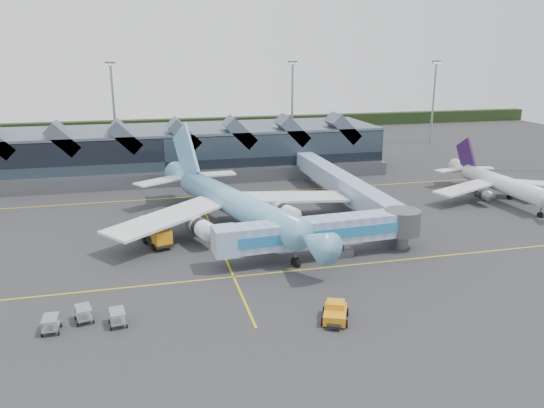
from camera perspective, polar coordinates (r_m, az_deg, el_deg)
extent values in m
plane|color=#262729|center=(68.37, -5.33, -5.17)|extent=(260.00, 260.00, 0.00)
cube|color=gold|center=(61.07, -4.15, -7.82)|extent=(120.00, 0.25, 0.01)
cube|color=gold|center=(94.83, -7.95, 0.81)|extent=(120.00, 0.25, 0.01)
cube|color=gold|center=(77.70, -6.47, -2.57)|extent=(0.25, 60.00, 0.01)
cube|color=black|center=(174.81, -11.01, 8.31)|extent=(260.00, 4.00, 4.00)
cube|color=black|center=(112.99, -11.71, 5.43)|extent=(90.00, 20.00, 9.00)
cube|color=#4C5966|center=(112.24, -11.84, 7.79)|extent=(90.00, 20.00, 0.60)
cube|color=#5A5E62|center=(102.87, -11.31, 2.60)|extent=(90.00, 2.50, 2.60)
cube|color=#4C5966|center=(106.11, -21.47, 6.62)|extent=(6.43, 6.00, 6.43)
cube|color=#4C5966|center=(105.25, -15.50, 7.07)|extent=(6.43, 6.00, 6.43)
cube|color=#4C5966|center=(105.54, -9.49, 7.46)|extent=(6.43, 6.00, 6.43)
cube|color=#4C5966|center=(106.97, -3.56, 7.76)|extent=(6.43, 6.00, 6.43)
cube|color=#4C5966|center=(109.49, 2.17, 7.97)|extent=(6.43, 6.00, 6.43)
cube|color=#4C5966|center=(113.02, 7.58, 8.10)|extent=(6.43, 6.00, 6.43)
cylinder|color=gray|center=(135.90, -16.63, 9.62)|extent=(0.56, 0.56, 22.00)
cube|color=#5A5E62|center=(135.24, -17.01, 14.25)|extent=(2.40, 0.50, 0.90)
cylinder|color=gray|center=(141.34, 2.19, 10.49)|extent=(0.56, 0.56, 22.00)
cube|color=#5A5E62|center=(140.71, 2.24, 14.95)|extent=(2.40, 0.50, 0.90)
cylinder|color=gray|center=(155.51, 16.95, 10.33)|extent=(0.56, 0.56, 22.00)
cube|color=#5A5E62|center=(154.93, 17.28, 14.37)|extent=(2.40, 0.50, 0.90)
cylinder|color=#75C4ED|center=(74.35, -3.83, -0.02)|extent=(13.26, 30.78, 3.84)
cone|color=#75C4ED|center=(59.68, 4.53, -4.12)|extent=(5.30, 6.26, 3.84)
cube|color=black|center=(58.91, 4.94, -3.58)|extent=(1.49, 0.77, 0.48)
cone|color=#75C4ED|center=(91.06, -9.56, 2.98)|extent=(5.85, 7.95, 3.84)
cube|color=white|center=(71.81, -11.22, -1.44)|extent=(17.51, 14.93, 1.27)
cube|color=white|center=(80.48, 1.90, 0.77)|extent=(17.45, 5.78, 1.27)
cylinder|color=white|center=(70.18, -7.65, -2.51)|extent=(3.91, 5.81, 2.38)
cylinder|color=white|center=(76.19, 1.33, -0.86)|extent=(3.91, 5.81, 2.38)
cube|color=#75C4ED|center=(88.64, -9.23, 5.29)|extent=(3.47, 9.49, 10.58)
cube|color=white|center=(88.20, -12.06, 2.42)|extent=(8.43, 6.88, 0.25)
cube|color=white|center=(91.73, -6.51, 3.20)|extent=(8.20, 3.66, 0.25)
cylinder|color=#5A5E62|center=(63.46, 2.56, -5.76)|extent=(0.28, 0.28, 2.22)
cylinder|color=#5A5E62|center=(74.98, -6.47, -2.37)|extent=(0.28, 0.28, 2.22)
cylinder|color=#5A5E62|center=(77.85, -2.14, -1.58)|extent=(0.28, 0.28, 2.22)
cylinder|color=black|center=(63.73, 2.55, -6.36)|extent=(0.87, 1.49, 1.42)
cylinder|color=white|center=(98.27, 23.58, 1.99)|extent=(2.97, 19.90, 2.84)
cone|color=white|center=(107.83, 19.68, 3.66)|extent=(2.87, 4.56, 2.84)
cube|color=white|center=(95.21, 20.04, 1.64)|extent=(12.38, 7.23, 0.95)
cube|color=white|center=(103.22, 26.17, 2.02)|extent=(12.38, 7.10, 0.95)
cylinder|color=#5A5E62|center=(94.81, 21.89, 0.95)|extent=(1.78, 3.42, 1.76)
cylinder|color=#5A5E62|center=(100.25, 25.99, 1.24)|extent=(1.78, 3.42, 1.76)
cube|color=#301644|center=(106.41, 20.15, 4.91)|extent=(0.47, 6.39, 6.93)
cube|color=white|center=(105.38, 18.48, 3.50)|extent=(5.74, 3.27, 0.24)
cube|color=white|center=(108.96, 21.33, 3.62)|extent=(5.73, 3.21, 0.24)
cylinder|color=#5A5E62|center=(91.88, 26.94, -0.78)|extent=(0.27, 0.27, 1.64)
cylinder|color=#5A5E62|center=(98.00, 22.01, 0.77)|extent=(0.27, 0.27, 1.64)
cylinder|color=#5A5E62|center=(100.91, 24.23, 0.94)|extent=(0.27, 0.27, 1.64)
cylinder|color=black|center=(92.02, 26.89, -1.09)|extent=(0.43, 1.06, 1.05)
cube|color=#7E9ED2|center=(65.24, 5.00, -2.90)|extent=(21.39, 4.52, 3.08)
cube|color=teal|center=(63.81, 5.56, -3.36)|extent=(21.20, 1.47, 1.27)
cube|color=#7E9ED2|center=(61.89, -5.06, -3.97)|extent=(2.97, 3.57, 3.19)
cylinder|color=#5A5E62|center=(67.06, 7.48, -4.06)|extent=(0.74, 0.74, 3.55)
cube|color=#5A5E62|center=(67.52, 7.44, -5.09)|extent=(2.68, 2.28, 0.96)
cylinder|color=black|center=(67.13, 6.61, -5.28)|extent=(0.48, 0.98, 0.96)
cylinder|color=black|center=(67.99, 8.25, -5.07)|extent=(0.48, 0.98, 0.96)
cylinder|color=#5A5E62|center=(70.39, 13.82, -1.89)|extent=(4.67, 4.67, 3.19)
cylinder|color=#5A5E62|center=(70.94, 13.72, -3.26)|extent=(1.91, 1.91, 3.55)
cube|color=black|center=(72.86, -12.61, -3.59)|extent=(4.71, 8.33, 0.45)
cube|color=orange|center=(69.86, -11.75, -3.57)|extent=(2.69, 2.58, 1.97)
cube|color=black|center=(69.08, -11.55, -3.39)|extent=(1.91, 0.78, 0.90)
cylinder|color=silver|center=(73.43, -12.97, -2.45)|extent=(3.67, 5.59, 2.06)
sphere|color=silver|center=(75.77, -13.67, -1.92)|extent=(1.97, 1.97, 1.97)
sphere|color=silver|center=(71.12, -12.22, -3.02)|extent=(1.97, 1.97, 1.97)
cylinder|color=black|center=(70.20, -12.66, -4.55)|extent=(0.59, 0.95, 0.90)
cylinder|color=black|center=(70.95, -10.97, -4.22)|extent=(0.59, 0.95, 0.90)
cylinder|color=black|center=(72.98, -13.55, -3.80)|extent=(0.59, 0.95, 0.90)
cylinder|color=black|center=(73.70, -11.91, -3.50)|extent=(0.59, 0.95, 0.90)
cylinder|color=black|center=(74.99, -14.15, -3.30)|extent=(0.59, 0.95, 0.90)
cylinder|color=black|center=(75.69, -12.55, -3.01)|extent=(0.59, 0.95, 0.90)
cube|color=orange|center=(51.80, 6.80, -11.68)|extent=(3.28, 3.97, 0.95)
cube|color=orange|center=(51.98, 6.86, -10.70)|extent=(2.17, 2.08, 0.66)
cube|color=black|center=(50.32, 6.68, -12.87)|extent=(1.52, 1.23, 0.28)
cylinder|color=black|center=(50.98, 5.47, -12.49)|extent=(0.57, 0.81, 0.76)
cylinder|color=black|center=(50.91, 7.98, -12.62)|extent=(0.57, 0.81, 0.76)
cylinder|color=black|center=(52.99, 5.66, -11.32)|extent=(0.57, 0.81, 0.76)
cylinder|color=black|center=(52.92, 8.06, -11.45)|extent=(0.57, 0.81, 0.76)
cube|color=gray|center=(54.37, -19.56, -11.32)|extent=(1.81, 2.38, 0.14)
cube|color=gray|center=(53.97, -19.65, -10.45)|extent=(1.81, 2.38, 0.08)
cylinder|color=black|center=(55.29, -18.89, -11.19)|extent=(0.19, 0.36, 0.35)
cube|color=gray|center=(52.74, -16.26, -11.89)|extent=(1.62, 2.28, 0.14)
cube|color=gray|center=(52.32, -16.34, -11.00)|extent=(1.62, 2.28, 0.08)
cylinder|color=black|center=(53.63, -15.53, -11.77)|extent=(0.16, 0.36, 0.35)
cube|color=gray|center=(53.57, -22.66, -12.08)|extent=(1.38, 2.14, 0.14)
cube|color=gray|center=(53.17, -22.76, -11.21)|extent=(1.38, 2.14, 0.08)
cylinder|color=black|center=(54.28, -21.72, -12.02)|extent=(0.12, 0.35, 0.35)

